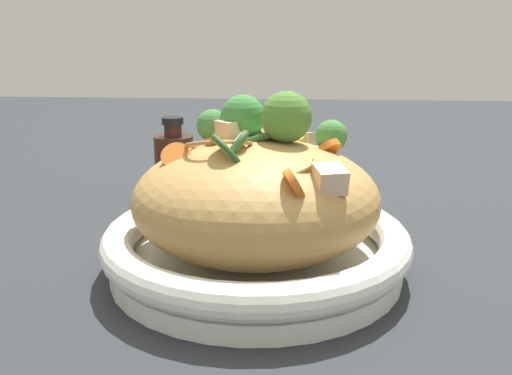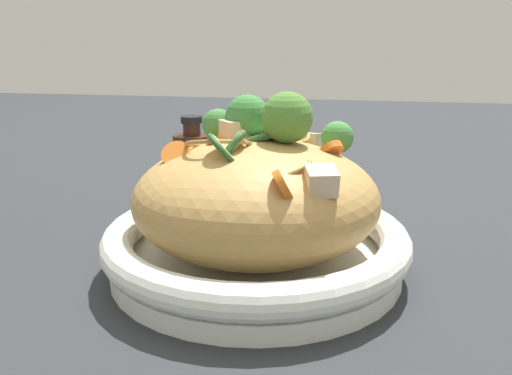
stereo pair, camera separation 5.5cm
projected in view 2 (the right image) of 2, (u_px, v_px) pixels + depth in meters
ground_plane at (256, 269)px, 0.58m from camera, size 3.00×3.00×0.00m
serving_bowl at (256, 246)px, 0.57m from camera, size 0.32×0.32×0.05m
noodle_heap at (256, 198)px, 0.56m from camera, size 0.25×0.25×0.13m
broccoli_florets at (272, 122)px, 0.57m from camera, size 0.11×0.18×0.08m
carrot_coins at (258, 153)px, 0.54m from camera, size 0.20×0.18×0.04m
zucchini_slices at (241, 145)px, 0.53m from camera, size 0.11×0.08×0.04m
chicken_chunks at (277, 146)px, 0.57m from camera, size 0.20×0.14×0.05m
soy_sauce_bottle at (193, 165)px, 0.81m from camera, size 0.06×0.06×0.12m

